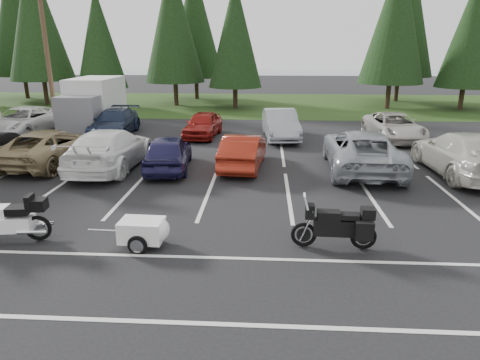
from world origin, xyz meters
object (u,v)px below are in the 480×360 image
utility_pole (46,47)px  car_far_2 (203,124)px  car_far_0 (23,121)px  car_far_3 (280,124)px  car_far_1 (115,123)px  touring_motorcycle (0,214)px  car_near_4 (168,152)px  adventure_motorcycle (334,222)px  car_near_3 (110,149)px  car_near_2 (51,147)px  box_truck (91,104)px  car_near_6 (362,150)px  cargo_trailer (142,233)px  car_near_7 (463,154)px  car_far_4 (394,127)px

utility_pole → car_far_2: (9.01, -1.64, -4.02)m
car_far_0 → car_far_3: 14.31m
car_far_1 → car_far_3: (9.12, -0.36, 0.06)m
car_far_2 → touring_motorcycle: bearing=-98.2°
utility_pole → car_far_0: utility_pole is taller
car_near_4 → adventure_motorcycle: 8.68m
car_near_3 → car_near_4: 2.36m
touring_motorcycle → adventure_motorcycle: bearing=-6.9°
car_near_4 → touring_motorcycle: (-2.76, -6.80, 0.03)m
utility_pole → car_near_3: 10.91m
car_near_2 → car_far_0: car_far_0 is taller
box_truck → car_far_0: 3.79m
car_near_4 → car_far_1: 7.98m
car_near_6 → car_far_2: bearing=-37.5°
car_near_3 → car_near_4: bearing=-179.3°
box_truck → car_far_2: box_truck is taller
car_near_6 → car_far_0: (-17.33, 6.21, -0.06)m
car_near_3 → cargo_trailer: size_ratio=3.63×
car_near_6 → car_near_7: size_ratio=1.01×
utility_pole → car_near_2: size_ratio=1.70×
car_near_6 → car_far_3: bearing=-60.0°
box_truck → car_near_3: box_truck is taller
car_near_6 → car_far_2: (-7.21, 6.13, -0.13)m
car_far_3 → utility_pole: bearing=166.3°
utility_pole → car_far_3: bearing=-8.1°
car_near_3 → car_near_6: bearing=-176.9°
utility_pole → touring_motorcycle: size_ratio=3.35×
car_near_7 → car_far_4: 6.50m
box_truck → car_far_3: (11.20, -2.37, -0.69)m
car_near_3 → touring_motorcycle: (-0.41, -6.82, -0.06)m
utility_pole → car_far_3: (13.20, -1.87, -3.93)m
car_near_2 → touring_motorcycle: (2.32, -7.38, 0.01)m
car_far_1 → car_far_2: (4.93, -0.13, -0.03)m
car_far_0 → car_far_2: bearing=2.6°
car_near_2 → car_far_0: size_ratio=0.99×
box_truck → car_near_2: 8.21m
box_truck → car_near_3: (4.18, -8.61, -0.64)m
car_far_3 → car_near_3: bearing=-144.0°
car_far_4 → cargo_trailer: car_far_4 is taller
car_near_7 → car_far_0: 22.08m
cargo_trailer → touring_motorcycle: bearing=-178.5°
car_far_2 → utility_pole: bearing=175.2°
car_near_6 → car_near_7: 3.75m
car_far_3 → touring_motorcycle: (-7.43, -13.06, -0.02)m
car_near_4 → car_far_2: (0.48, 6.49, -0.03)m
utility_pole → car_near_4: utility_pole is taller
car_near_6 → car_far_2: car_near_6 is taller
car_near_7 → adventure_motorcycle: 8.84m
car_near_4 → cargo_trailer: (0.85, -6.86, -0.36)m
car_far_0 → box_truck: bearing=36.6°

